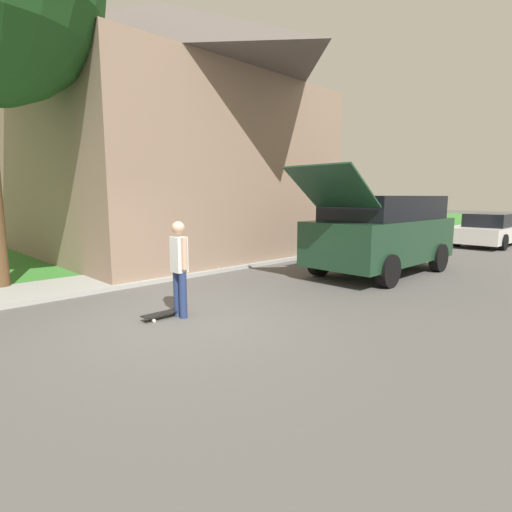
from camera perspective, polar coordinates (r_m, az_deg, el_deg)
The scene contains 9 objects.
ground_plane at distance 6.85m, azimuth -10.71°, elevation -8.86°, with size 120.00×120.00×0.00m, color #54514F.
lawn at distance 16.65m, azimuth -8.71°, elevation 1.55°, with size 10.00×80.00×0.08m.
sidewalk at distance 13.34m, azimuth 2.33°, elevation -0.03°, with size 1.80×80.00×0.10m.
house at distance 15.62m, azimuth -13.55°, elevation 17.68°, with size 10.57×9.33×8.65m.
suv_parked at distance 10.97m, azimuth 17.59°, elevation 3.35°, with size 2.14×5.20×2.68m.
car_down_street at distance 19.15m, azimuth 30.46°, elevation 3.20°, with size 1.85×4.18×1.34m.
skateboarder at distance 6.77m, azimuth -10.90°, elevation -1.29°, with size 0.41×0.21×1.62m.
skateboard at distance 6.94m, azimuth -13.06°, elevation -8.00°, with size 0.21×0.76×0.10m.
fire_hydrant at distance 10.07m, azimuth -20.42°, elevation -1.22°, with size 0.20×0.20×0.66m.
Camera 1 is at (5.48, -3.57, 2.02)m, focal length 28.00 mm.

